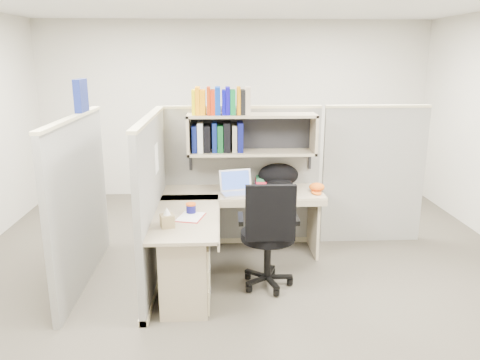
{
  "coord_description": "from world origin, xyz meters",
  "views": [
    {
      "loc": [
        -0.26,
        -4.34,
        2.16
      ],
      "look_at": [
        -0.05,
        0.25,
        0.94
      ],
      "focal_mm": 35.0,
      "sensor_mm": 36.0,
      "label": 1
    }
  ],
  "objects_px": {
    "desk": "(204,248)",
    "snack_canister": "(191,208)",
    "laptop": "(238,183)",
    "backpack": "(279,176)",
    "task_chair": "(268,251)"
  },
  "relations": [
    {
      "from": "laptop",
      "to": "backpack",
      "type": "distance_m",
      "value": 0.52
    },
    {
      "from": "backpack",
      "to": "task_chair",
      "type": "xyz_separation_m",
      "value": [
        -0.22,
        -0.96,
        -0.48
      ]
    },
    {
      "from": "laptop",
      "to": "snack_canister",
      "type": "relative_size",
      "value": 3.66
    },
    {
      "from": "desk",
      "to": "laptop",
      "type": "bearing_deg",
      "value": 64.93
    },
    {
      "from": "desk",
      "to": "snack_canister",
      "type": "bearing_deg",
      "value": 128.33
    },
    {
      "from": "desk",
      "to": "snack_canister",
      "type": "relative_size",
      "value": 18.12
    },
    {
      "from": "backpack",
      "to": "snack_canister",
      "type": "relative_size",
      "value": 4.71
    },
    {
      "from": "desk",
      "to": "backpack",
      "type": "relative_size",
      "value": 3.85
    },
    {
      "from": "desk",
      "to": "snack_canister",
      "type": "xyz_separation_m",
      "value": [
        -0.12,
        0.15,
        0.34
      ]
    },
    {
      "from": "desk",
      "to": "snack_canister",
      "type": "height_order",
      "value": "snack_canister"
    },
    {
      "from": "desk",
      "to": "task_chair",
      "type": "relative_size",
      "value": 1.61
    },
    {
      "from": "backpack",
      "to": "snack_canister",
      "type": "xyz_separation_m",
      "value": [
        -0.94,
        -0.83,
        -0.08
      ]
    },
    {
      "from": "laptop",
      "to": "task_chair",
      "type": "height_order",
      "value": "task_chair"
    },
    {
      "from": "laptop",
      "to": "snack_canister",
      "type": "bearing_deg",
      "value": -141.34
    },
    {
      "from": "desk",
      "to": "task_chair",
      "type": "xyz_separation_m",
      "value": [
        0.6,
        0.02,
        -0.06
      ]
    }
  ]
}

